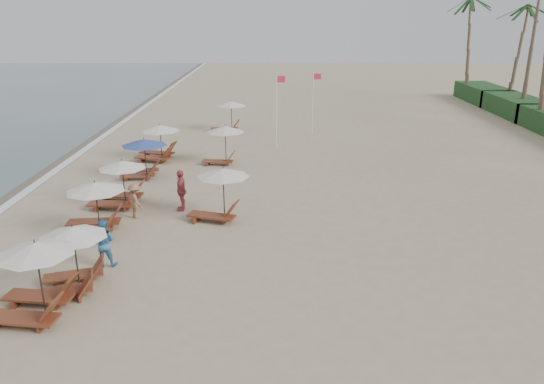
{
  "coord_description": "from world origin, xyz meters",
  "views": [
    {
      "loc": [
        1.04,
        -15.42,
        8.31
      ],
      "look_at": [
        0.97,
        5.07,
        1.3
      ],
      "focal_mm": 34.37,
      "sensor_mm": 36.0,
      "label": 1
    }
  ],
  "objects_px": {
    "inland_station_1": "(222,140)",
    "beachgoer_far_a": "(181,190)",
    "lounger_station_2": "(91,210)",
    "lounger_station_4": "(142,156)",
    "lounger_station_1": "(69,259)",
    "lounger_station_3": "(117,185)",
    "inland_station_0": "(218,190)",
    "beachgoer_mid_a": "(103,243)",
    "beachgoer_mid_b": "(135,201)",
    "inland_station_2": "(228,114)",
    "flag_pole_near": "(277,107)",
    "lounger_station_5": "(157,143)",
    "lounger_station_0": "(31,283)"
  },
  "relations": [
    {
      "from": "inland_station_1",
      "to": "beachgoer_far_a",
      "type": "distance_m",
      "value": 7.65
    },
    {
      "from": "lounger_station_2",
      "to": "lounger_station_4",
      "type": "xyz_separation_m",
      "value": [
        0.18,
        7.67,
        0.16
      ]
    },
    {
      "from": "lounger_station_1",
      "to": "lounger_station_3",
      "type": "relative_size",
      "value": 0.93
    },
    {
      "from": "inland_station_0",
      "to": "beachgoer_mid_a",
      "type": "height_order",
      "value": "inland_station_0"
    },
    {
      "from": "beachgoer_mid_b",
      "to": "inland_station_0",
      "type": "bearing_deg",
      "value": -134.95
    },
    {
      "from": "lounger_station_1",
      "to": "beachgoer_far_a",
      "type": "relative_size",
      "value": 1.33
    },
    {
      "from": "inland_station_2",
      "to": "flag_pole_near",
      "type": "xyz_separation_m",
      "value": [
        3.58,
        -4.95,
        1.33
      ]
    },
    {
      "from": "lounger_station_1",
      "to": "inland_station_2",
      "type": "relative_size",
      "value": 0.91
    },
    {
      "from": "lounger_station_2",
      "to": "beachgoer_mid_b",
      "type": "xyz_separation_m",
      "value": [
        1.29,
        1.75,
        -0.26
      ]
    },
    {
      "from": "lounger_station_1",
      "to": "lounger_station_2",
      "type": "xyz_separation_m",
      "value": [
        -0.81,
        4.45,
        -0.04
      ]
    },
    {
      "from": "beachgoer_mid_b",
      "to": "beachgoer_far_a",
      "type": "bearing_deg",
      "value": -103.4
    },
    {
      "from": "inland_station_2",
      "to": "lounger_station_3",
      "type": "bearing_deg",
      "value": -103.18
    },
    {
      "from": "beachgoer_far_a",
      "to": "inland_station_2",
      "type": "bearing_deg",
      "value": 174.89
    },
    {
      "from": "beachgoer_far_a",
      "to": "lounger_station_3",
      "type": "bearing_deg",
      "value": -104.08
    },
    {
      "from": "beachgoer_mid_a",
      "to": "beachgoer_far_a",
      "type": "relative_size",
      "value": 0.91
    },
    {
      "from": "lounger_station_2",
      "to": "beachgoer_far_a",
      "type": "height_order",
      "value": "lounger_station_2"
    },
    {
      "from": "lounger_station_2",
      "to": "lounger_station_4",
      "type": "relative_size",
      "value": 1.07
    },
    {
      "from": "inland_station_2",
      "to": "beachgoer_mid_a",
      "type": "height_order",
      "value": "inland_station_2"
    },
    {
      "from": "lounger_station_5",
      "to": "beachgoer_mid_a",
      "type": "distance_m",
      "value": 13.99
    },
    {
      "from": "beachgoer_mid_b",
      "to": "flag_pole_near",
      "type": "height_order",
      "value": "flag_pole_near"
    },
    {
      "from": "lounger_station_0",
      "to": "inland_station_1",
      "type": "distance_m",
      "value": 16.67
    },
    {
      "from": "lounger_station_2",
      "to": "beachgoer_mid_a",
      "type": "distance_m",
      "value": 3.04
    },
    {
      "from": "beachgoer_mid_b",
      "to": "flag_pole_near",
      "type": "distance_m",
      "value": 14.08
    },
    {
      "from": "lounger_station_4",
      "to": "beachgoer_far_a",
      "type": "bearing_deg",
      "value": -59.53
    },
    {
      "from": "lounger_station_0",
      "to": "beachgoer_mid_a",
      "type": "bearing_deg",
      "value": 71.91
    },
    {
      "from": "inland_station_0",
      "to": "flag_pole_near",
      "type": "bearing_deg",
      "value": 78.69
    },
    {
      "from": "beachgoer_far_a",
      "to": "flag_pole_near",
      "type": "bearing_deg",
      "value": 157.01
    },
    {
      "from": "lounger_station_3",
      "to": "inland_station_1",
      "type": "xyz_separation_m",
      "value": [
        4.14,
        6.94,
        0.5
      ]
    },
    {
      "from": "lounger_station_3",
      "to": "lounger_station_5",
      "type": "bearing_deg",
      "value": 89.29
    },
    {
      "from": "lounger_station_1",
      "to": "beachgoer_mid_b",
      "type": "bearing_deg",
      "value": 85.54
    },
    {
      "from": "inland_station_1",
      "to": "lounger_station_1",
      "type": "bearing_deg",
      "value": -103.13
    },
    {
      "from": "lounger_station_0",
      "to": "beachgoer_far_a",
      "type": "height_order",
      "value": "lounger_station_0"
    },
    {
      "from": "lounger_station_0",
      "to": "lounger_station_2",
      "type": "bearing_deg",
      "value": 92.71
    },
    {
      "from": "inland_station_2",
      "to": "lounger_station_0",
      "type": "bearing_deg",
      "value": -98.02
    },
    {
      "from": "lounger_station_0",
      "to": "lounger_station_3",
      "type": "xyz_separation_m",
      "value": [
        -0.18,
        9.25,
        -0.1
      ]
    },
    {
      "from": "beachgoer_far_a",
      "to": "flag_pole_near",
      "type": "relative_size",
      "value": 0.39
    },
    {
      "from": "beachgoer_mid_b",
      "to": "inland_station_1",
      "type": "bearing_deg",
      "value": -60.68
    },
    {
      "from": "flag_pole_near",
      "to": "inland_station_2",
      "type": "bearing_deg",
      "value": 125.84
    },
    {
      "from": "lounger_station_0",
      "to": "lounger_station_1",
      "type": "distance_m",
      "value": 1.57
    },
    {
      "from": "lounger_station_0",
      "to": "inland_station_0",
      "type": "height_order",
      "value": "lounger_station_0"
    },
    {
      "from": "inland_station_0",
      "to": "lounger_station_1",
      "type": "bearing_deg",
      "value": -124.04
    },
    {
      "from": "lounger_station_2",
      "to": "lounger_station_0",
      "type": "bearing_deg",
      "value": -87.29
    },
    {
      "from": "lounger_station_1",
      "to": "flag_pole_near",
      "type": "relative_size",
      "value": 0.51
    },
    {
      "from": "beachgoer_mid_a",
      "to": "beachgoer_far_a",
      "type": "height_order",
      "value": "beachgoer_far_a"
    },
    {
      "from": "lounger_station_5",
      "to": "beachgoer_far_a",
      "type": "bearing_deg",
      "value": -71.13
    },
    {
      "from": "lounger_station_3",
      "to": "beachgoer_mid_a",
      "type": "height_order",
      "value": "lounger_station_3"
    },
    {
      "from": "inland_station_2",
      "to": "lounger_station_4",
      "type": "bearing_deg",
      "value": -107.47
    },
    {
      "from": "lounger_station_1",
      "to": "lounger_station_4",
      "type": "bearing_deg",
      "value": 92.95
    },
    {
      "from": "lounger_station_1",
      "to": "beachgoer_mid_b",
      "type": "height_order",
      "value": "lounger_station_1"
    },
    {
      "from": "lounger_station_0",
      "to": "beachgoer_far_a",
      "type": "bearing_deg",
      "value": 71.93
    }
  ]
}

